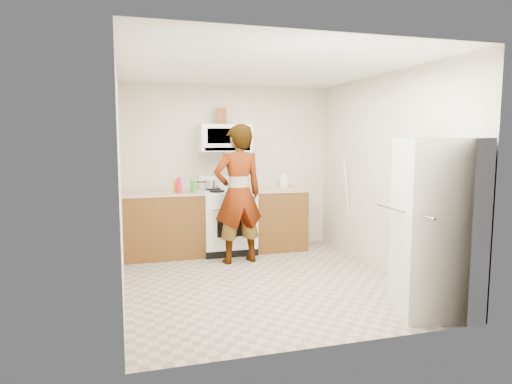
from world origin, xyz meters
name	(u,v)px	position (x,y,z in m)	size (l,w,h in m)	color
floor	(263,281)	(0.00, 0.00, 0.00)	(3.60, 3.60, 0.00)	gray
back_wall	(229,167)	(0.00, 1.79, 1.25)	(3.20, 0.02, 2.50)	beige
right_wall	(384,174)	(1.59, 0.00, 1.25)	(0.02, 3.60, 2.50)	beige
cabinet_left	(163,226)	(-1.04, 1.49, 0.45)	(1.12, 0.62, 0.90)	brown
counter_left	(163,193)	(-1.04, 1.49, 0.92)	(1.14, 0.64, 0.04)	tan
cabinet_right	(277,220)	(0.68, 1.49, 0.45)	(0.80, 0.62, 0.90)	brown
counter_right	(277,190)	(0.68, 1.49, 0.92)	(0.82, 0.64, 0.04)	tan
gas_range	(227,220)	(-0.10, 1.48, 0.49)	(0.76, 0.65, 1.13)	white
microwave	(225,138)	(-0.10, 1.61, 1.70)	(0.76, 0.38, 0.40)	white
person	(238,194)	(-0.08, 0.90, 0.94)	(0.69, 0.45, 1.88)	tan
fridge	(436,227)	(1.30, -1.41, 0.85)	(0.70, 0.70, 1.70)	silver
kettle	(284,181)	(0.86, 1.68, 1.02)	(0.14, 0.14, 0.17)	white
jug	(222,116)	(-0.14, 1.64, 2.02)	(0.14, 0.14, 0.24)	brown
saucepan	(212,184)	(-0.30, 1.65, 1.01)	(0.21, 0.21, 0.11)	silver
tray	(240,189)	(0.06, 1.36, 0.96)	(0.25, 0.16, 0.05)	silver
bottle_spray	(179,185)	(-0.83, 1.31, 1.05)	(0.07, 0.07, 0.22)	red
bottle_hot_sauce	(175,186)	(-0.87, 1.42, 1.02)	(0.05, 0.05, 0.17)	orange
bottle_green_cap	(192,186)	(-0.64, 1.32, 1.02)	(0.05, 0.05, 0.18)	#1A921F
pot_lid	(187,193)	(-0.71, 1.29, 0.94)	(0.25, 0.25, 0.01)	silver
broom	(348,206)	(1.58, 0.90, 0.71)	(0.03, 0.03, 1.42)	silver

